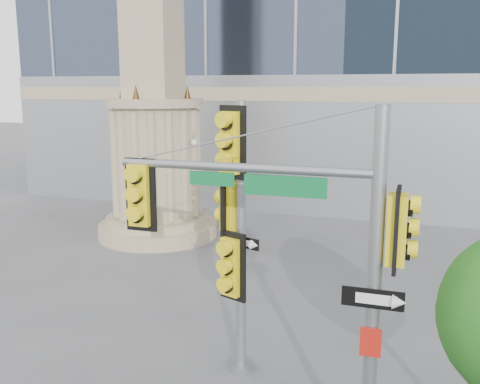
% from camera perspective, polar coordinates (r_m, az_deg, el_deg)
% --- Properties ---
extents(monument, '(4.40, 4.40, 16.60)m').
position_cam_1_polar(monument, '(19.66, -9.18, 11.04)').
color(monument, tan).
rests_on(monument, ground).
extents(main_signal_pole, '(4.11, 0.49, 5.30)m').
position_cam_1_polar(main_signal_pole, '(7.42, 6.82, -6.41)').
color(main_signal_pole, slate).
rests_on(main_signal_pole, ground).
extents(secondary_signal_pole, '(0.90, 0.87, 5.27)m').
position_cam_1_polar(secondary_signal_pole, '(9.96, -0.57, -2.87)').
color(secondary_signal_pole, slate).
rests_on(secondary_signal_pole, ground).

